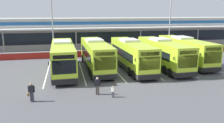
{
  "coord_description": "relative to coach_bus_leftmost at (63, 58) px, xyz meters",
  "views": [
    {
      "loc": [
        -8.19,
        -21.75,
        7.24
      ],
      "look_at": [
        -2.93,
        3.0,
        1.6
      ],
      "focal_mm": 35.62,
      "sensor_mm": 36.0,
      "label": 1
    }
  ],
  "objects": [
    {
      "name": "bay_stripe_mid_east",
      "position": [
        14.83,
        0.47,
        -1.78
      ],
      "size": [
        0.14,
        13.0,
        0.01
      ],
      "primitive_type": "cube",
      "color": "silver",
      "rests_on": "ground"
    },
    {
      "name": "coach_bus_right_centre",
      "position": [
        12.97,
        -0.25,
        0.0
      ],
      "size": [
        3.12,
        12.21,
        3.78
      ],
      "color": "#B7DB2D",
      "rests_on": "ground"
    },
    {
      "name": "coach_bus_centre",
      "position": [
        8.66,
        -0.19,
        0.0
      ],
      "size": [
        3.12,
        12.21,
        3.78
      ],
      "color": "#B7DB2D",
      "rests_on": "ground"
    },
    {
      "name": "coach_bus_rightmost",
      "position": [
        17.01,
        1.13,
        0.0
      ],
      "size": [
        3.12,
        12.21,
        3.78
      ],
      "color": "#B7DB2D",
      "rests_on": "ground"
    },
    {
      "name": "red_barrier_wall",
      "position": [
        8.53,
        8.97,
        -1.23
      ],
      "size": [
        60.0,
        0.4,
        1.1
      ],
      "color": "maroon",
      "rests_on": "ground"
    },
    {
      "name": "coach_bus_leftmost",
      "position": [
        0.0,
        0.0,
        0.0
      ],
      "size": [
        3.12,
        12.21,
        3.78
      ],
      "color": "#B7DB2D",
      "rests_on": "ground"
    },
    {
      "name": "pedestrian_child",
      "position": [
        4.19,
        -9.51,
        -1.24
      ],
      "size": [
        0.3,
        0.26,
        1.0
      ],
      "color": "#33333D",
      "rests_on": "ground"
    },
    {
      "name": "bay_stripe_east",
      "position": [
        19.03,
        0.47,
        -1.78
      ],
      "size": [
        0.14,
        13.0,
        0.01
      ],
      "primitive_type": "cube",
      "color": "silver",
      "rests_on": "ground"
    },
    {
      "name": "terminal_building",
      "position": [
        8.53,
        21.37,
        1.23
      ],
      "size": [
        70.0,
        13.0,
        6.0
      ],
      "color": "#B7B7B2",
      "rests_on": "ground"
    },
    {
      "name": "bay_stripe_mid_west",
      "position": [
        6.43,
        0.47,
        -1.78
      ],
      "size": [
        0.14,
        13.0,
        0.01
      ],
      "primitive_type": "cube",
      "color": "silver",
      "rests_on": "ground"
    },
    {
      "name": "pedestrian_in_dark_coat",
      "position": [
        2.98,
        -8.6,
        -0.91
      ],
      "size": [
        0.54,
        0.33,
        1.62
      ],
      "color": "#4C4238",
      "rests_on": "ground"
    },
    {
      "name": "lamp_post_west",
      "position": [
        -1.57,
        11.03,
        4.5
      ],
      "size": [
        3.24,
        0.28,
        11.0
      ],
      "color": "#9E9EA3",
      "rests_on": "ground"
    },
    {
      "name": "coach_bus_left_centre",
      "position": [
        4.15,
        0.74,
        0.0
      ],
      "size": [
        3.12,
        12.21,
        3.78
      ],
      "color": "#B7DB2D",
      "rests_on": "ground"
    },
    {
      "name": "bay_stripe_far_west",
      "position": [
        -1.97,
        0.47,
        -1.78
      ],
      "size": [
        0.14,
        13.0,
        0.01
      ],
      "primitive_type": "cube",
      "color": "silver",
      "rests_on": "ground"
    },
    {
      "name": "lamp_post_centre",
      "position": [
        19.23,
        10.74,
        4.5
      ],
      "size": [
        3.24,
        0.28,
        11.0
      ],
      "color": "#9E9EA3",
      "rests_on": "ground"
    },
    {
      "name": "bay_stripe_west",
      "position": [
        2.23,
        0.47,
        -1.78
      ],
      "size": [
        0.14,
        13.0,
        0.01
      ],
      "primitive_type": "cube",
      "color": "silver",
      "rests_on": "ground"
    },
    {
      "name": "ground_plane",
      "position": [
        8.53,
        -5.53,
        -1.79
      ],
      "size": [
        200.0,
        200.0,
        0.0
      ],
      "primitive_type": "plane",
      "color": "#4C4C51"
    },
    {
      "name": "bay_stripe_centre",
      "position": [
        10.63,
        0.47,
        -1.78
      ],
      "size": [
        0.14,
        13.0,
        0.01
      ],
      "primitive_type": "cube",
      "color": "silver",
      "rests_on": "ground"
    },
    {
      "name": "pedestrian_with_handbag",
      "position": [
        -2.56,
        -9.08,
        -0.93
      ],
      "size": [
        0.63,
        0.38,
        1.62
      ],
      "color": "#33333D",
      "rests_on": "ground"
    }
  ]
}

